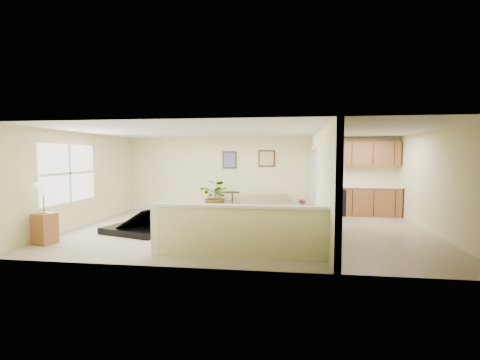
# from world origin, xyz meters

# --- Properties ---
(floor) EXTENTS (9.00, 9.00, 0.00)m
(floor) POSITION_xyz_m (0.00, 0.00, 0.00)
(floor) COLOR #B9AF8F
(floor) RESTS_ON ground
(back_wall) EXTENTS (9.00, 0.04, 2.50)m
(back_wall) POSITION_xyz_m (0.00, 3.00, 1.25)
(back_wall) COLOR beige
(back_wall) RESTS_ON floor
(front_wall) EXTENTS (9.00, 0.04, 2.50)m
(front_wall) POSITION_xyz_m (0.00, -3.00, 1.25)
(front_wall) COLOR beige
(front_wall) RESTS_ON floor
(left_wall) EXTENTS (0.04, 6.00, 2.50)m
(left_wall) POSITION_xyz_m (-4.50, 0.00, 1.25)
(left_wall) COLOR beige
(left_wall) RESTS_ON floor
(right_wall) EXTENTS (0.04, 6.00, 2.50)m
(right_wall) POSITION_xyz_m (4.50, 0.00, 1.25)
(right_wall) COLOR beige
(right_wall) RESTS_ON floor
(ceiling) EXTENTS (9.00, 6.00, 0.04)m
(ceiling) POSITION_xyz_m (0.00, 0.00, 2.50)
(ceiling) COLOR silver
(ceiling) RESTS_ON back_wall
(kitchen_vinyl) EXTENTS (2.70, 6.00, 0.01)m
(kitchen_vinyl) POSITION_xyz_m (3.15, 0.00, 0.00)
(kitchen_vinyl) COLOR #9C876A
(kitchen_vinyl) RESTS_ON floor
(interior_partition) EXTENTS (0.18, 5.99, 2.50)m
(interior_partition) POSITION_xyz_m (1.80, 0.25, 1.22)
(interior_partition) COLOR beige
(interior_partition) RESTS_ON floor
(pony_half_wall) EXTENTS (3.42, 0.22, 1.00)m
(pony_half_wall) POSITION_xyz_m (0.08, -2.30, 0.52)
(pony_half_wall) COLOR beige
(pony_half_wall) RESTS_ON floor
(left_window) EXTENTS (0.05, 2.15, 1.45)m
(left_window) POSITION_xyz_m (-4.49, -0.50, 1.45)
(left_window) COLOR white
(left_window) RESTS_ON left_wall
(wall_art_left) EXTENTS (0.48, 0.04, 0.58)m
(wall_art_left) POSITION_xyz_m (-0.95, 2.97, 1.75)
(wall_art_left) COLOR #391F14
(wall_art_left) RESTS_ON back_wall
(wall_mirror) EXTENTS (0.55, 0.04, 0.55)m
(wall_mirror) POSITION_xyz_m (0.30, 2.97, 1.80)
(wall_mirror) COLOR #391F14
(wall_mirror) RESTS_ON back_wall
(kitchen_cabinets) EXTENTS (2.36, 0.65, 2.33)m
(kitchen_cabinets) POSITION_xyz_m (3.19, 2.73, 0.87)
(kitchen_cabinets) COLOR #9B5832
(kitchen_cabinets) RESTS_ON floor
(piano) EXTENTS (2.07, 2.07, 1.44)m
(piano) POSITION_xyz_m (-2.65, -0.33, 0.60)
(piano) COLOR black
(piano) RESTS_ON floor
(piano_bench) EXTENTS (0.50, 0.80, 0.50)m
(piano_bench) POSITION_xyz_m (-1.43, -0.06, 0.25)
(piano_bench) COLOR black
(piano_bench) RESTS_ON floor
(loveseat) EXTENTS (1.77, 1.32, 0.86)m
(loveseat) POSITION_xyz_m (0.40, 2.21, 0.33)
(loveseat) COLOR tan
(loveseat) RESTS_ON floor
(accent_table) EXTENTS (0.50, 0.50, 0.72)m
(accent_table) POSITION_xyz_m (-0.79, 2.53, 0.46)
(accent_table) COLOR black
(accent_table) RESTS_ON floor
(palm_plant) EXTENTS (1.20, 1.11, 1.10)m
(palm_plant) POSITION_xyz_m (-1.32, 2.57, 0.54)
(palm_plant) COLOR black
(palm_plant) RESTS_ON floor
(small_plant) EXTENTS (0.33, 0.33, 0.51)m
(small_plant) POSITION_xyz_m (1.45, 2.53, 0.21)
(small_plant) COLOR black
(small_plant) RESTS_ON floor
(lamp_stand) EXTENTS (0.46, 0.46, 1.32)m
(lamp_stand) POSITION_xyz_m (-4.15, -1.88, 0.56)
(lamp_stand) COLOR #9B5832
(lamp_stand) RESTS_ON floor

